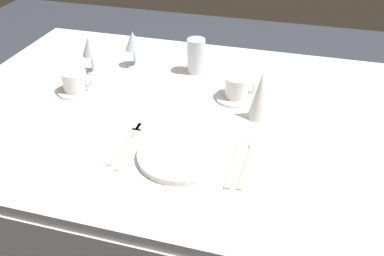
{
  "coord_description": "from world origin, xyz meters",
  "views": [
    {
      "loc": [
        0.24,
        -1.11,
        1.46
      ],
      "look_at": [
        -0.02,
        -0.13,
        0.76
      ],
      "focal_mm": 37.77,
      "sensor_mm": 36.0,
      "label": 1
    }
  ],
  "objects_px": {
    "fork_outer": "(131,143)",
    "napkin_folded": "(260,96)",
    "wine_glass_centre": "(90,47)",
    "dinner_plate": "(181,154)",
    "dinner_knife": "(235,162)",
    "spoon_soup": "(249,158)",
    "coffee_cup_left": "(237,87)",
    "wine_glass_left": "(133,43)",
    "fork_inner": "(126,141)",
    "coffee_cup_right": "(75,81)",
    "drink_tumbler": "(196,58)"
  },
  "relations": [
    {
      "from": "fork_outer",
      "to": "napkin_folded",
      "type": "xyz_separation_m",
      "value": [
        0.34,
        0.24,
        0.08
      ]
    },
    {
      "from": "fork_outer",
      "to": "wine_glass_centre",
      "type": "height_order",
      "value": "wine_glass_centre"
    },
    {
      "from": "dinner_plate",
      "to": "dinner_knife",
      "type": "height_order",
      "value": "dinner_plate"
    },
    {
      "from": "spoon_soup",
      "to": "wine_glass_centre",
      "type": "relative_size",
      "value": 1.43
    },
    {
      "from": "coffee_cup_left",
      "to": "wine_glass_centre",
      "type": "bearing_deg",
      "value": 174.66
    },
    {
      "from": "dinner_plate",
      "to": "fork_outer",
      "type": "relative_size",
      "value": 1.08
    },
    {
      "from": "wine_glass_left",
      "to": "fork_inner",
      "type": "bearing_deg",
      "value": -71.03
    },
    {
      "from": "dinner_knife",
      "to": "spoon_soup",
      "type": "bearing_deg",
      "value": 35.33
    },
    {
      "from": "spoon_soup",
      "to": "dinner_knife",
      "type": "bearing_deg",
      "value": -144.67
    },
    {
      "from": "fork_inner",
      "to": "coffee_cup_right",
      "type": "relative_size",
      "value": 1.95
    },
    {
      "from": "fork_inner",
      "to": "napkin_folded",
      "type": "bearing_deg",
      "value": 33.34
    },
    {
      "from": "fork_inner",
      "to": "dinner_knife",
      "type": "height_order",
      "value": "same"
    },
    {
      "from": "drink_tumbler",
      "to": "coffee_cup_left",
      "type": "bearing_deg",
      "value": -40.58
    },
    {
      "from": "wine_glass_left",
      "to": "coffee_cup_right",
      "type": "bearing_deg",
      "value": -115.61
    },
    {
      "from": "dinner_plate",
      "to": "fork_inner",
      "type": "bearing_deg",
      "value": 171.49
    },
    {
      "from": "fork_inner",
      "to": "wine_glass_centre",
      "type": "bearing_deg",
      "value": 127.79
    },
    {
      "from": "wine_glass_centre",
      "to": "napkin_folded",
      "type": "distance_m",
      "value": 0.68
    },
    {
      "from": "fork_outer",
      "to": "napkin_folded",
      "type": "bearing_deg",
      "value": 35.47
    },
    {
      "from": "fork_inner",
      "to": "wine_glass_centre",
      "type": "xyz_separation_m",
      "value": [
        -0.3,
        0.39,
        0.1
      ]
    },
    {
      "from": "napkin_folded",
      "to": "dinner_knife",
      "type": "bearing_deg",
      "value": -97.21
    },
    {
      "from": "fork_inner",
      "to": "drink_tumbler",
      "type": "distance_m",
      "value": 0.51
    },
    {
      "from": "spoon_soup",
      "to": "coffee_cup_right",
      "type": "xyz_separation_m",
      "value": [
        -0.66,
        0.22,
        0.04
      ]
    },
    {
      "from": "fork_outer",
      "to": "dinner_knife",
      "type": "relative_size",
      "value": 0.98
    },
    {
      "from": "wine_glass_centre",
      "to": "wine_glass_left",
      "type": "distance_m",
      "value": 0.17
    },
    {
      "from": "dinner_knife",
      "to": "fork_inner",
      "type": "bearing_deg",
      "value": 178.25
    },
    {
      "from": "dinner_plate",
      "to": "coffee_cup_right",
      "type": "xyz_separation_m",
      "value": [
        -0.47,
        0.26,
        0.04
      ]
    },
    {
      "from": "fork_outer",
      "to": "wine_glass_left",
      "type": "height_order",
      "value": "wine_glass_left"
    },
    {
      "from": "fork_inner",
      "to": "wine_glass_centre",
      "type": "distance_m",
      "value": 0.51
    },
    {
      "from": "spoon_soup",
      "to": "fork_inner",
      "type": "bearing_deg",
      "value": -177.59
    },
    {
      "from": "drink_tumbler",
      "to": "napkin_folded",
      "type": "bearing_deg",
      "value": -43.21
    },
    {
      "from": "coffee_cup_right",
      "to": "dinner_plate",
      "type": "bearing_deg",
      "value": -29.16
    },
    {
      "from": "wine_glass_left",
      "to": "drink_tumbler",
      "type": "distance_m",
      "value": 0.25
    },
    {
      "from": "coffee_cup_left",
      "to": "coffee_cup_right",
      "type": "relative_size",
      "value": 0.97
    },
    {
      "from": "fork_outer",
      "to": "drink_tumbler",
      "type": "height_order",
      "value": "drink_tumbler"
    },
    {
      "from": "dinner_plate",
      "to": "coffee_cup_right",
      "type": "distance_m",
      "value": 0.54
    },
    {
      "from": "dinner_plate",
      "to": "spoon_soup",
      "type": "distance_m",
      "value": 0.19
    },
    {
      "from": "fork_outer",
      "to": "napkin_folded",
      "type": "relative_size",
      "value": 1.42
    },
    {
      "from": "fork_outer",
      "to": "drink_tumbler",
      "type": "bearing_deg",
      "value": 82.72
    },
    {
      "from": "drink_tumbler",
      "to": "coffee_cup_right",
      "type": "bearing_deg",
      "value": -144.6
    },
    {
      "from": "dinner_knife",
      "to": "fork_outer",
      "type": "bearing_deg",
      "value": 179.31
    },
    {
      "from": "fork_inner",
      "to": "dinner_knife",
      "type": "bearing_deg",
      "value": -1.75
    },
    {
      "from": "fork_inner",
      "to": "drink_tumbler",
      "type": "height_order",
      "value": "drink_tumbler"
    },
    {
      "from": "dinner_plate",
      "to": "napkin_folded",
      "type": "height_order",
      "value": "napkin_folded"
    },
    {
      "from": "coffee_cup_right",
      "to": "wine_glass_left",
      "type": "distance_m",
      "value": 0.29
    },
    {
      "from": "dinner_knife",
      "to": "coffee_cup_right",
      "type": "height_order",
      "value": "coffee_cup_right"
    },
    {
      "from": "coffee_cup_right",
      "to": "wine_glass_centre",
      "type": "xyz_separation_m",
      "value": [
        -0.01,
        0.16,
        0.06
      ]
    },
    {
      "from": "dinner_plate",
      "to": "wine_glass_centre",
      "type": "relative_size",
      "value": 1.65
    },
    {
      "from": "fork_inner",
      "to": "wine_glass_left",
      "type": "height_order",
      "value": "wine_glass_left"
    },
    {
      "from": "coffee_cup_right",
      "to": "coffee_cup_left",
      "type": "bearing_deg",
      "value": 10.37
    },
    {
      "from": "wine_glass_left",
      "to": "napkin_folded",
      "type": "bearing_deg",
      "value": -25.3
    }
  ]
}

